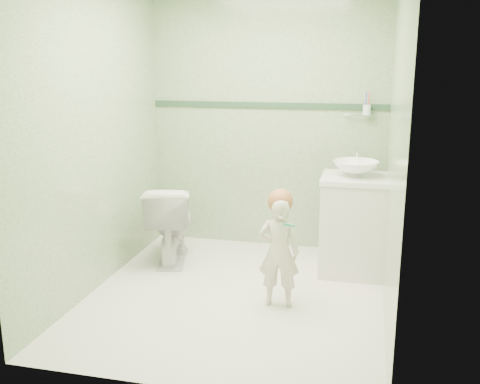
# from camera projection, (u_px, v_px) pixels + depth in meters

# --- Properties ---
(ground) EXTENTS (2.50, 2.50, 0.00)m
(ground) POSITION_uv_depth(u_px,v_px,m) (235.00, 295.00, 4.15)
(ground) COLOR white
(ground) RESTS_ON ground
(room_shell) EXTENTS (2.50, 2.54, 2.40)m
(room_shell) POSITION_uv_depth(u_px,v_px,m) (235.00, 140.00, 3.86)
(room_shell) COLOR gray
(room_shell) RESTS_ON ground
(trim_stripe) EXTENTS (2.20, 0.02, 0.05)m
(trim_stripe) POSITION_uv_depth(u_px,v_px,m) (267.00, 105.00, 5.00)
(trim_stripe) COLOR #294931
(trim_stripe) RESTS_ON room_shell
(vanity) EXTENTS (0.52, 0.50, 0.80)m
(vanity) POSITION_uv_depth(u_px,v_px,m) (353.00, 226.00, 4.52)
(vanity) COLOR silver
(vanity) RESTS_ON ground
(counter) EXTENTS (0.54, 0.52, 0.04)m
(counter) POSITION_uv_depth(u_px,v_px,m) (355.00, 179.00, 4.43)
(counter) COLOR white
(counter) RESTS_ON vanity
(basin) EXTENTS (0.37, 0.37, 0.13)m
(basin) POSITION_uv_depth(u_px,v_px,m) (356.00, 169.00, 4.41)
(basin) COLOR white
(basin) RESTS_ON counter
(faucet) EXTENTS (0.03, 0.13, 0.18)m
(faucet) POSITION_uv_depth(u_px,v_px,m) (357.00, 155.00, 4.56)
(faucet) COLOR silver
(faucet) RESTS_ON counter
(cup_holder) EXTENTS (0.26, 0.07, 0.21)m
(cup_holder) POSITION_uv_depth(u_px,v_px,m) (366.00, 110.00, 4.75)
(cup_holder) COLOR silver
(cup_holder) RESTS_ON room_shell
(toilet) EXTENTS (0.54, 0.76, 0.70)m
(toilet) POSITION_uv_depth(u_px,v_px,m) (171.00, 223.00, 4.80)
(toilet) COLOR white
(toilet) RESTS_ON ground
(toddler) EXTENTS (0.31, 0.21, 0.81)m
(toddler) POSITION_uv_depth(u_px,v_px,m) (279.00, 252.00, 3.89)
(toddler) COLOR beige
(toddler) RESTS_ON ground
(hair_cap) EXTENTS (0.18, 0.18, 0.18)m
(hair_cap) POSITION_uv_depth(u_px,v_px,m) (280.00, 201.00, 3.83)
(hair_cap) COLOR #A7623C
(hair_cap) RESTS_ON toddler
(teal_toothbrush) EXTENTS (0.11, 0.13, 0.08)m
(teal_toothbrush) POSITION_uv_depth(u_px,v_px,m) (288.00, 224.00, 3.70)
(teal_toothbrush) COLOR #179C6E
(teal_toothbrush) RESTS_ON toddler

